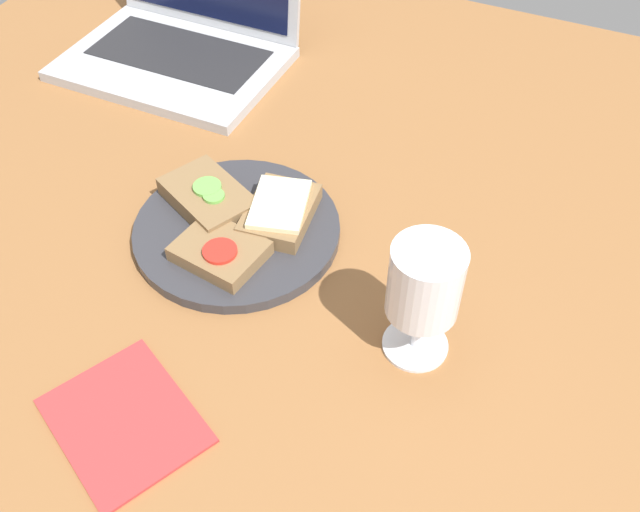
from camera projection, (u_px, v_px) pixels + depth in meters
wooden_table at (262, 263)px, 85.09cm from camera, size 140.00×140.00×3.00cm
plate at (237, 230)px, 85.74cm from camera, size 24.83×24.83×1.46cm
sandwich_with_cucumber at (208, 197)px, 86.83cm from camera, size 13.74×11.79×2.84cm
sandwich_with_tomato at (220, 251)px, 81.02cm from camera, size 10.63×8.96×2.30cm
sandwich_with_cheese at (279, 210)px, 85.13cm from camera, size 8.66×11.35×2.76cm
wine_glass at (424, 287)px, 68.07cm from camera, size 7.26×7.26×14.34cm
laptop at (184, 29)px, 110.65cm from camera, size 32.87×26.34×22.18cm
napkin at (124, 421)px, 68.68cm from camera, size 18.80×17.52×0.40cm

